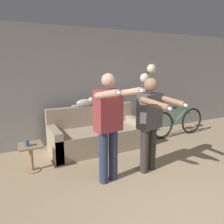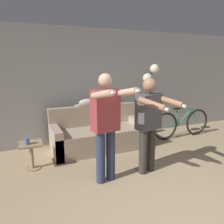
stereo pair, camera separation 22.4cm
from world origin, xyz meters
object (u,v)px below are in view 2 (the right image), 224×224
at_px(bicycle, 182,123).
at_px(floor_lamp, 151,82).
at_px(couch, 99,135).
at_px(person_left, 106,122).
at_px(cat, 88,102).
at_px(cup, 27,141).
at_px(side_table, 31,151).
at_px(person_right, 149,120).

bearing_deg(bicycle, floor_lamp, 177.33).
bearing_deg(floor_lamp, bicycle, -2.67).
bearing_deg(bicycle, couch, 175.97).
bearing_deg(person_left, floor_lamp, 29.94).
xyz_separation_m(cat, cup, (-1.33, -0.81, -0.45)).
bearing_deg(person_left, couch, 66.30).
xyz_separation_m(couch, floor_lamp, (1.21, -0.11, 1.12)).
height_order(cat, side_table, cat).
relative_size(person_left, person_right, 1.05).
distance_m(cat, cup, 1.62).
bearing_deg(cat, person_left, -97.92).
bearing_deg(floor_lamp, side_table, -172.57).
bearing_deg(couch, bicycle, -4.03).
distance_m(side_table, bicycle, 3.57).
bearing_deg(cat, side_table, -149.13).
distance_m(couch, person_left, 1.56).
bearing_deg(cup, couch, 18.74).
distance_m(cat, side_table, 1.62).
relative_size(cup, bicycle, 0.06).
height_order(person_right, cup, person_right).
distance_m(person_left, cup, 1.46).
bearing_deg(couch, person_left, -105.43).
bearing_deg(cat, bicycle, -11.49).
height_order(floor_lamp, cup, floor_lamp).
xyz_separation_m(floor_lamp, bicycle, (0.93, -0.04, -1.05)).
bearing_deg(cup, side_table, 42.35).
height_order(couch, side_table, couch).
distance_m(person_right, bicycle, 2.20).
xyz_separation_m(person_left, floor_lamp, (1.58, 1.24, 0.44)).
distance_m(person_right, cat, 1.75).
relative_size(side_table, bicycle, 0.29).
height_order(person_right, floor_lamp, floor_lamp).
relative_size(couch, cup, 18.75).
xyz_separation_m(cat, side_table, (-1.28, -0.76, -0.65)).
relative_size(couch, person_right, 1.27).
xyz_separation_m(person_right, cat, (-0.53, 1.66, 0.07)).
bearing_deg(side_table, person_left, -40.83).
xyz_separation_m(cat, floor_lamp, (1.35, -0.42, 0.42)).
bearing_deg(floor_lamp, cup, -171.68).
distance_m(cup, bicycle, 3.63).
height_order(person_right, side_table, person_right).
bearing_deg(person_left, bicycle, 17.29).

